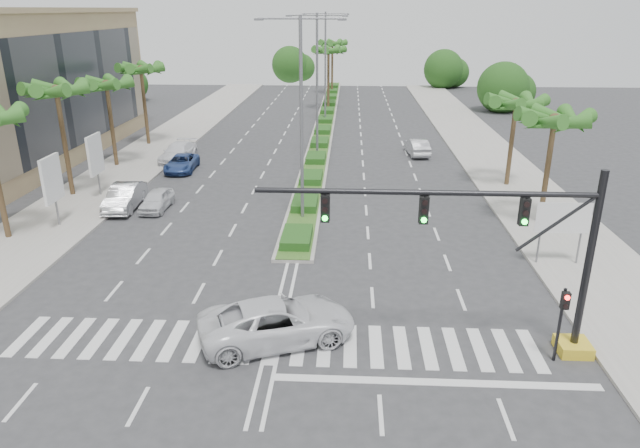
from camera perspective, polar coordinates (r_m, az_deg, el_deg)
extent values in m
plane|color=#333335|center=(22.94, -4.64, -11.80)|extent=(160.00, 160.00, 0.00)
cube|color=gray|center=(42.84, 19.68, 2.91)|extent=(6.00, 120.00, 0.15)
cube|color=gray|center=(44.80, -20.90, 3.50)|extent=(6.00, 120.00, 0.15)
cube|color=gray|center=(65.36, 0.48, 9.98)|extent=(2.20, 75.00, 0.20)
cube|color=#31571D|center=(65.34, 0.48, 10.08)|extent=(1.80, 75.00, 0.04)
cube|color=gold|center=(24.25, 23.98, -11.16)|extent=(1.20, 1.20, 0.45)
cylinder|color=black|center=(22.72, 25.24, -3.65)|extent=(0.28, 0.28, 7.00)
cylinder|color=black|center=(20.25, 10.48, 3.11)|extent=(12.00, 0.20, 0.20)
cylinder|color=black|center=(21.68, 22.42, -0.04)|extent=(2.53, 0.12, 2.15)
cube|color=black|center=(21.19, 19.78, 1.15)|extent=(0.32, 0.24, 1.00)
cylinder|color=#19E533|center=(21.17, 19.78, 0.20)|extent=(0.20, 0.06, 0.20)
cube|color=black|center=(20.45, 10.36, 1.37)|extent=(0.32, 0.24, 1.00)
cylinder|color=#19E533|center=(20.42, 10.35, 0.39)|extent=(0.20, 0.06, 0.20)
cube|color=black|center=(20.29, 0.51, 1.57)|extent=(0.32, 0.24, 1.00)
cylinder|color=#19E533|center=(20.27, 0.49, 0.58)|extent=(0.20, 0.06, 0.20)
cylinder|color=black|center=(22.83, 22.82, -9.32)|extent=(0.12, 0.12, 3.00)
cube|color=black|center=(22.21, 23.33, -7.04)|extent=(0.28, 0.22, 0.65)
cylinder|color=red|center=(22.02, 23.51, -6.78)|extent=(0.18, 0.05, 0.18)
cylinder|color=slate|center=(30.82, 21.09, -1.46)|extent=(0.10, 0.10, 2.80)
cylinder|color=slate|center=(31.50, 24.55, -1.49)|extent=(0.10, 0.10, 2.80)
cube|color=#0C6638|center=(30.75, 23.14, 0.59)|extent=(2.60, 0.08, 1.50)
cube|color=white|center=(30.70, 23.17, 0.56)|extent=(2.70, 0.02, 1.60)
cylinder|color=slate|center=(37.27, -24.87, 1.74)|extent=(0.12, 0.12, 2.80)
cube|color=white|center=(36.84, -25.24, 4.09)|extent=(0.18, 2.10, 2.70)
cube|color=#D8594C|center=(36.84, -25.24, 4.09)|extent=(0.12, 2.00, 2.60)
cylinder|color=slate|center=(42.41, -21.29, 4.40)|extent=(0.12, 0.12, 2.80)
cube|color=white|center=(42.03, -21.57, 6.49)|extent=(0.18, 2.10, 2.70)
cube|color=#D8594C|center=(42.03, -21.57, 6.49)|extent=(0.12, 2.00, 2.60)
cone|color=#326B21|center=(34.81, -29.01, 9.07)|extent=(0.90, 3.62, 1.50)
cone|color=#326B21|center=(35.75, -28.89, 9.34)|extent=(3.39, 2.96, 1.50)
cylinder|color=brown|center=(42.75, -24.16, 7.31)|extent=(0.32, 0.32, 7.40)
sphere|color=brown|center=(42.17, -24.88, 12.06)|extent=(0.70, 0.70, 0.70)
cone|color=#326B21|center=(41.69, -23.49, 12.04)|extent=(0.90, 3.62, 1.50)
cone|color=#326B21|center=(42.64, -23.51, 12.20)|extent=(3.39, 2.96, 1.50)
cone|color=#326B21|center=(43.24, -24.52, 12.15)|extent=(3.73, 1.68, 1.50)
cone|color=#326B21|center=(43.06, -25.77, 11.93)|extent=(2.38, 3.65, 1.50)
cone|color=#326B21|center=(42.23, -26.37, 11.70)|extent=(2.38, 3.65, 1.50)
cone|color=#326B21|center=(41.36, -25.84, 11.63)|extent=(3.73, 1.68, 1.50)
cone|color=#326B21|center=(41.11, -24.54, 11.79)|extent=(3.39, 2.96, 1.50)
cylinder|color=brown|center=(49.91, -20.10, 9.21)|extent=(0.32, 0.32, 6.80)
sphere|color=brown|center=(49.43, -20.58, 12.95)|extent=(0.70, 0.70, 0.70)
cone|color=#326B21|center=(49.02, -19.36, 12.92)|extent=(0.90, 3.62, 1.50)
cone|color=#326B21|center=(49.96, -19.44, 13.04)|extent=(3.39, 2.96, 1.50)
cone|color=#326B21|center=(50.51, -20.36, 13.01)|extent=(3.73, 1.68, 1.50)
cone|color=#326B21|center=(50.27, -21.42, 12.84)|extent=(2.38, 3.65, 1.50)
cone|color=#326B21|center=(49.40, -21.86, 12.67)|extent=(2.38, 3.65, 1.50)
cone|color=#326B21|center=(48.56, -21.33, 12.62)|extent=(3.73, 1.68, 1.50)
cone|color=#326B21|center=(48.39, -20.20, 12.74)|extent=(3.39, 2.96, 1.50)
cylinder|color=brown|center=(57.22, -17.11, 11.09)|extent=(0.32, 0.32, 7.20)
sphere|color=brown|center=(56.79, -17.49, 14.57)|extent=(0.70, 0.70, 0.70)
cone|color=#326B21|center=(56.43, -16.39, 14.54)|extent=(0.90, 3.62, 1.50)
cone|color=#326B21|center=(57.38, -16.52, 14.62)|extent=(3.39, 2.96, 1.50)
cone|color=#326B21|center=(57.88, -17.35, 14.58)|extent=(3.73, 1.68, 1.50)
cone|color=#326B21|center=(57.59, -18.27, 14.46)|extent=(2.38, 3.65, 1.50)
cone|color=#326B21|center=(56.70, -18.61, 14.34)|extent=(2.38, 3.65, 1.50)
cone|color=#326B21|center=(55.88, -18.09, 14.31)|extent=(3.73, 1.68, 1.50)
cone|color=#326B21|center=(55.76, -17.09, 14.40)|extent=(3.39, 2.96, 1.50)
cylinder|color=brown|center=(36.29, 21.74, 4.79)|extent=(0.32, 0.32, 6.50)
sphere|color=brown|center=(35.64, 22.42, 9.66)|extent=(0.70, 0.70, 0.70)
cone|color=#326B21|center=(36.03, 24.06, 9.37)|extent=(0.90, 3.62, 1.50)
cone|color=#326B21|center=(36.68, 23.00, 9.69)|extent=(3.39, 2.96, 1.50)
cone|color=#326B21|center=(36.58, 21.50, 9.87)|extent=(3.73, 1.68, 1.50)
cone|color=#326B21|center=(35.79, 20.64, 9.77)|extent=(2.38, 3.65, 1.50)
cone|color=#326B21|center=(34.89, 21.08, 9.46)|extent=(2.38, 3.65, 1.50)
cone|color=#326B21|center=(34.58, 22.56, 9.17)|extent=(3.73, 1.68, 1.50)
cone|color=#326B21|center=(35.09, 23.90, 9.13)|extent=(3.39, 2.96, 1.50)
cylinder|color=brown|center=(43.75, 18.57, 7.51)|extent=(0.32, 0.32, 6.20)
sphere|color=brown|center=(43.22, 19.03, 11.38)|extent=(0.70, 0.70, 0.70)
cone|color=#326B21|center=(43.54, 20.43, 11.14)|extent=(0.90, 3.62, 1.50)
cone|color=#326B21|center=(44.24, 19.59, 11.37)|extent=(3.39, 2.96, 1.50)
cone|color=#326B21|center=(44.19, 18.34, 11.51)|extent=(3.73, 1.68, 1.50)
cone|color=#326B21|center=(43.43, 17.57, 11.45)|extent=(2.38, 3.65, 1.50)
cone|color=#326B21|center=(42.52, 17.87, 11.23)|extent=(2.38, 3.65, 1.50)
cone|color=#326B21|center=(42.15, 19.07, 11.02)|extent=(3.73, 1.68, 1.50)
cone|color=#326B21|center=(42.61, 20.22, 10.98)|extent=(3.39, 2.96, 1.50)
cylinder|color=brown|center=(74.69, 0.84, 14.16)|extent=(0.32, 0.32, 7.50)
sphere|color=brown|center=(74.36, 0.86, 16.96)|extent=(0.70, 0.70, 0.70)
cone|color=#326B21|center=(74.33, 1.74, 16.87)|extent=(0.90, 3.62, 1.50)
cone|color=#326B21|center=(75.20, 1.43, 16.92)|extent=(3.39, 2.96, 1.50)
cone|color=#326B21|center=(75.45, 0.69, 16.94)|extent=(3.73, 1.68, 1.50)
cone|color=#326B21|center=(74.89, 0.08, 16.91)|extent=(2.38, 3.65, 1.50)
cone|color=#326B21|center=(73.94, 0.04, 16.86)|extent=(2.38, 3.65, 1.50)
cone|color=#326B21|center=(73.31, 0.62, 16.82)|extent=(3.73, 1.68, 1.50)
cone|color=#326B21|center=(73.49, 1.39, 16.83)|extent=(3.39, 2.96, 1.50)
cylinder|color=brown|center=(89.60, 1.22, 15.26)|extent=(0.32, 0.32, 7.50)
sphere|color=brown|center=(89.32, 1.24, 17.59)|extent=(0.70, 0.70, 0.70)
cone|color=#326B21|center=(89.30, 1.98, 17.52)|extent=(0.90, 3.62, 1.50)
cone|color=#326B21|center=(90.17, 1.72, 17.55)|extent=(3.39, 2.96, 1.50)
cone|color=#326B21|center=(90.41, 1.10, 17.56)|extent=(3.73, 1.68, 1.50)
cone|color=#326B21|center=(89.84, 0.59, 17.55)|extent=(2.38, 3.65, 1.50)
cone|color=#326B21|center=(88.89, 0.56, 17.51)|extent=(2.38, 3.65, 1.50)
cone|color=#326B21|center=(88.27, 1.05, 17.49)|extent=(3.73, 1.68, 1.50)
cone|color=#326B21|center=(88.45, 1.69, 17.49)|extent=(3.39, 2.96, 1.50)
cylinder|color=slate|center=(33.86, -1.86, 9.99)|extent=(0.20, 0.20, 12.00)
cylinder|color=slate|center=(33.39, -4.17, 19.81)|extent=(2.40, 0.10, 0.10)
cylinder|color=slate|center=(33.19, 0.21, 19.86)|extent=(2.40, 0.10, 0.10)
cube|color=slate|center=(33.54, -6.14, 19.67)|extent=(0.50, 0.25, 0.12)
cube|color=slate|center=(33.15, 2.23, 19.76)|extent=(0.50, 0.25, 0.12)
cylinder|color=slate|center=(49.63, -0.29, 13.44)|extent=(0.20, 0.20, 12.00)
cylinder|color=slate|center=(49.31, -1.79, 20.14)|extent=(2.40, 0.10, 0.10)
cylinder|color=slate|center=(49.17, 1.18, 20.14)|extent=(2.40, 0.10, 0.10)
cube|color=slate|center=(49.41, -3.14, 20.06)|extent=(0.50, 0.25, 0.12)
cube|color=slate|center=(49.15, 2.55, 20.07)|extent=(0.50, 0.25, 0.12)
cylinder|color=slate|center=(65.51, 0.54, 15.22)|extent=(0.20, 0.20, 12.00)
cylinder|color=slate|center=(65.27, -0.57, 20.29)|extent=(2.40, 0.10, 0.10)
cylinder|color=slate|center=(65.17, 1.68, 20.29)|extent=(2.40, 0.10, 0.10)
cube|color=slate|center=(65.35, -1.59, 20.24)|extent=(0.50, 0.25, 0.12)
cube|color=slate|center=(65.15, 2.71, 20.23)|extent=(0.50, 0.25, 0.12)
imported|color=silver|center=(38.62, -16.02, 2.33)|extent=(1.57, 3.79, 1.29)
imported|color=silver|center=(39.39, -18.96, 2.58)|extent=(1.97, 4.91, 1.59)
imported|color=navy|center=(47.54, -13.67, 5.94)|extent=(2.35, 4.73, 1.29)
imported|color=white|center=(50.58, -13.99, 6.94)|extent=(2.51, 5.45, 1.54)
imported|color=white|center=(22.69, -4.30, -9.67)|extent=(6.73, 4.79, 1.70)
imported|color=#B8B9BE|center=(52.12, 9.69, 7.61)|extent=(2.02, 4.59, 1.47)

